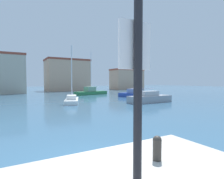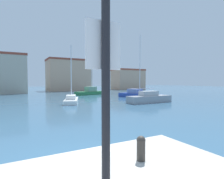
{
  "view_description": "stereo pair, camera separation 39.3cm",
  "coord_description": "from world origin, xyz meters",
  "px_view_note": "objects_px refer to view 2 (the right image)",
  "views": [
    {
      "loc": [
        -2.26,
        -5.11,
        2.78
      ],
      "look_at": [
        11.96,
        20.39,
        1.46
      ],
      "focal_mm": 29.61,
      "sensor_mm": 36.0,
      "label": 1
    },
    {
      "loc": [
        -1.92,
        -5.3,
        2.78
      ],
      "look_at": [
        11.96,
        20.39,
        1.46
      ],
      "focal_mm": 29.61,
      "sensor_mm": 36.0,
      "label": 2
    }
  ],
  "objects_px": {
    "sailboat_green_inner_mooring": "(91,92)",
    "sailboat_blue_near_pier": "(139,95)",
    "sailboat_white_far_left": "(71,100)",
    "motorboat_grey_distant_east": "(149,98)",
    "mooring_bollard": "(141,147)"
  },
  "relations": [
    {
      "from": "sailboat_green_inner_mooring",
      "to": "sailboat_blue_near_pier",
      "type": "bearing_deg",
      "value": -68.88
    },
    {
      "from": "sailboat_green_inner_mooring",
      "to": "mooring_bollard",
      "type": "bearing_deg",
      "value": -110.33
    },
    {
      "from": "sailboat_white_far_left",
      "to": "sailboat_blue_near_pier",
      "type": "distance_m",
      "value": 12.21
    },
    {
      "from": "mooring_bollard",
      "to": "sailboat_green_inner_mooring",
      "type": "height_order",
      "value": "sailboat_green_inner_mooring"
    },
    {
      "from": "motorboat_grey_distant_east",
      "to": "mooring_bollard",
      "type": "bearing_deg",
      "value": -130.3
    },
    {
      "from": "sailboat_green_inner_mooring",
      "to": "sailboat_blue_near_pier",
      "type": "xyz_separation_m",
      "value": [
        4.17,
        -10.81,
        -0.04
      ]
    },
    {
      "from": "mooring_bollard",
      "to": "sailboat_blue_near_pier",
      "type": "height_order",
      "value": "sailboat_blue_near_pier"
    },
    {
      "from": "motorboat_grey_distant_east",
      "to": "sailboat_blue_near_pier",
      "type": "xyz_separation_m",
      "value": [
        3.13,
        6.44,
        -0.03
      ]
    },
    {
      "from": "mooring_bollard",
      "to": "sailboat_blue_near_pier",
      "type": "xyz_separation_m",
      "value": [
        16.33,
        22.0,
        -0.87
      ]
    },
    {
      "from": "sailboat_green_inner_mooring",
      "to": "sailboat_blue_near_pier",
      "type": "distance_m",
      "value": 11.58
    },
    {
      "from": "sailboat_white_far_left",
      "to": "motorboat_grey_distant_east",
      "type": "xyz_separation_m",
      "value": [
        8.94,
        -4.57,
        0.14
      ]
    },
    {
      "from": "sailboat_green_inner_mooring",
      "to": "motorboat_grey_distant_east",
      "type": "bearing_deg",
      "value": -86.52
    },
    {
      "from": "motorboat_grey_distant_east",
      "to": "sailboat_blue_near_pier",
      "type": "bearing_deg",
      "value": 64.1
    },
    {
      "from": "mooring_bollard",
      "to": "sailboat_white_far_left",
      "type": "relative_size",
      "value": 0.07
    },
    {
      "from": "sailboat_white_far_left",
      "to": "sailboat_green_inner_mooring",
      "type": "distance_m",
      "value": 14.93
    }
  ]
}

